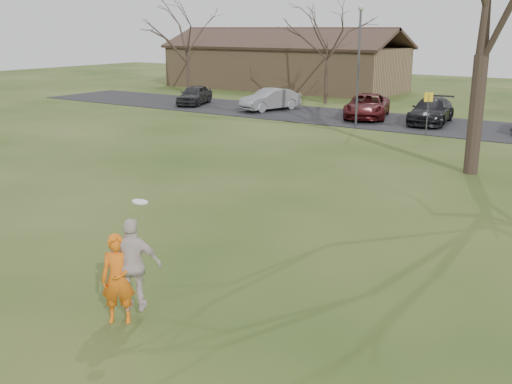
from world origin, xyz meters
TOP-DOWN VIEW (x-y plane):
  - ground at (0.00, 0.00)m, footprint 120.00×120.00m
  - parking_strip at (0.00, 25.00)m, footprint 62.00×6.50m
  - player_defender at (-0.16, -0.13)m, footprint 0.72×0.68m
  - car_0 at (-18.92, 24.60)m, footprint 2.73×4.13m
  - car_1 at (-13.14, 25.10)m, footprint 2.61×4.35m
  - car_2 at (-6.67, 25.45)m, footprint 3.62×5.37m
  - car_3 at (-2.93, 25.50)m, footprint 2.48×4.89m
  - catching_play at (0.02, 0.09)m, footprint 1.08×0.88m
  - building at (-20.00, 38.00)m, footprint 20.60×8.50m
  - lamp_post at (-6.00, 22.50)m, footprint 0.34×0.34m
  - sign_yellow at (-2.00, 22.00)m, footprint 0.35×0.35m

SIDE VIEW (x-z plane):
  - ground at x=0.00m, z-range 0.00..0.00m
  - parking_strip at x=0.00m, z-range 0.00..0.04m
  - car_0 at x=-18.92m, z-range 0.04..1.35m
  - car_1 at x=-13.14m, z-range 0.04..1.39m
  - car_3 at x=-2.93m, z-range 0.04..1.40m
  - car_2 at x=-6.67m, z-range 0.04..1.41m
  - player_defender at x=-0.16m, z-range 0.00..1.65m
  - catching_play at x=0.02m, z-range 0.03..2.09m
  - sign_yellow at x=-2.00m, z-range 0.41..2.49m
  - building at x=-20.00m, z-range -0.64..4.50m
  - lamp_post at x=-6.00m, z-range 0.83..7.10m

